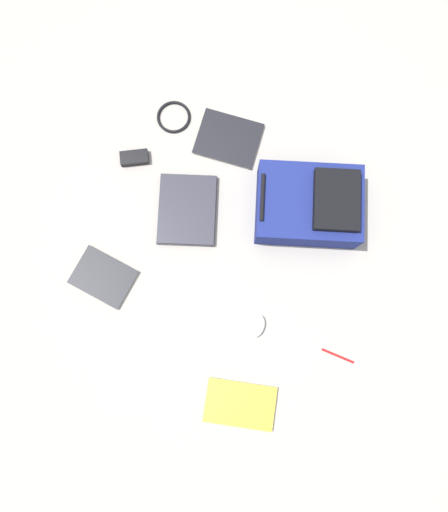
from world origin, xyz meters
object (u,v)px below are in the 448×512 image
(computer_mouse, at_px, (257,326))
(laptop, at_px, (187,210))
(book_manual, at_px, (228,139))
(book_comic, at_px, (240,404))
(book_blue, at_px, (103,277))
(cable_coil, at_px, (174,117))
(backpack, at_px, (310,205))
(pen_black, at_px, (338,356))
(power_brick, at_px, (134,158))

(computer_mouse, bearing_deg, laptop, -41.17)
(book_manual, height_order, book_comic, book_comic)
(book_comic, bearing_deg, book_blue, -122.76)
(computer_mouse, bearing_deg, book_manual, -63.87)
(book_manual, distance_m, cable_coil, 0.26)
(backpack, relative_size, book_manual, 1.55)
(cable_coil, relative_size, pen_black, 1.07)
(book_blue, height_order, book_comic, book_comic)
(backpack, relative_size, computer_mouse, 4.82)
(book_manual, height_order, cable_coil, book_manual)
(power_brick, bearing_deg, book_blue, -3.35)
(book_comic, bearing_deg, power_brick, -147.06)
(book_comic, xyz_separation_m, pen_black, (-0.25, 0.36, -0.01))
(laptop, height_order, book_comic, laptop)
(book_blue, xyz_separation_m, power_brick, (-0.53, 0.03, 0.01))
(book_comic, distance_m, pen_black, 0.44)
(laptop, bearing_deg, computer_mouse, 40.14)
(book_comic, bearing_deg, book_manual, -168.44)
(book_blue, distance_m, pen_black, 1.01)
(backpack, distance_m, book_blue, 0.90)
(book_comic, distance_m, cable_coil, 1.24)
(book_comic, xyz_separation_m, cable_coil, (-1.15, -0.47, -0.01))
(cable_coil, bearing_deg, book_comic, 22.41)
(book_manual, height_order, book_blue, same)
(book_comic, relative_size, power_brick, 2.34)
(book_blue, height_order, computer_mouse, computer_mouse)
(backpack, xyz_separation_m, computer_mouse, (0.52, -0.14, -0.07))
(book_manual, relative_size, power_brick, 2.44)
(backpack, bearing_deg, book_comic, -10.62)
(book_manual, xyz_separation_m, pen_black, (0.84, 0.58, -0.00))
(cable_coil, bearing_deg, backpack, 63.08)
(laptop, distance_m, pen_black, 0.86)
(power_brick, bearing_deg, book_manual, 111.69)
(cable_coil, height_order, pen_black, cable_coil)
(book_manual, relative_size, book_blue, 1.02)
(computer_mouse, xyz_separation_m, cable_coil, (-0.84, -0.49, -0.01))
(computer_mouse, bearing_deg, power_brick, -36.04)
(book_manual, bearing_deg, power_brick, -68.31)
(laptop, bearing_deg, book_comic, 24.71)
(laptop, bearing_deg, power_brick, -125.76)
(book_comic, bearing_deg, laptop, -155.29)
(backpack, relative_size, book_comic, 1.62)
(backpack, height_order, cable_coil, backpack)
(book_blue, xyz_separation_m, book_comic, (0.41, 0.64, 0.00))
(cable_coil, bearing_deg, power_brick, -31.54)
(book_blue, bearing_deg, computer_mouse, 81.77)
(book_blue, distance_m, cable_coil, 0.76)
(computer_mouse, relative_size, cable_coil, 0.63)
(backpack, relative_size, power_brick, 3.79)
(book_manual, bearing_deg, laptop, -19.48)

